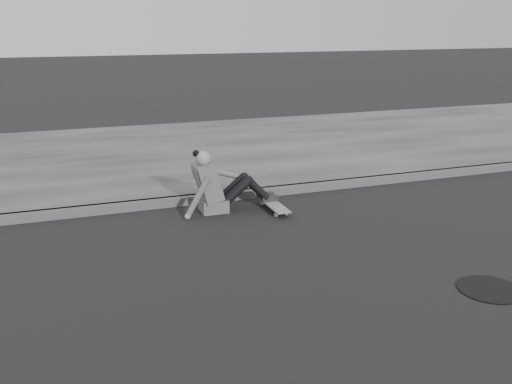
% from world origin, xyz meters
% --- Properties ---
extents(ground, '(80.00, 80.00, 0.00)m').
position_xyz_m(ground, '(0.00, 0.00, 0.00)').
color(ground, black).
rests_on(ground, ground).
extents(curb, '(24.00, 0.16, 0.12)m').
position_xyz_m(curb, '(0.00, 2.58, 0.06)').
color(curb, '#474747').
rests_on(curb, ground).
extents(sidewalk, '(24.00, 6.00, 0.12)m').
position_xyz_m(sidewalk, '(0.00, 5.60, 0.06)').
color(sidewalk, '#3E3E3E').
rests_on(sidewalk, ground).
extents(manhole, '(0.63, 0.63, 0.01)m').
position_xyz_m(manhole, '(0.76, -1.09, 0.01)').
color(manhole, black).
rests_on(manhole, ground).
extents(skateboard, '(0.20, 0.78, 0.09)m').
position_xyz_m(skateboard, '(-0.33, 1.90, 0.07)').
color(skateboard, '#A4A59F').
rests_on(skateboard, ground).
extents(seated_woman, '(1.38, 0.46, 0.88)m').
position_xyz_m(seated_woman, '(-1.06, 2.15, 0.36)').
color(seated_woman, '#515153').
rests_on(seated_woman, ground).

